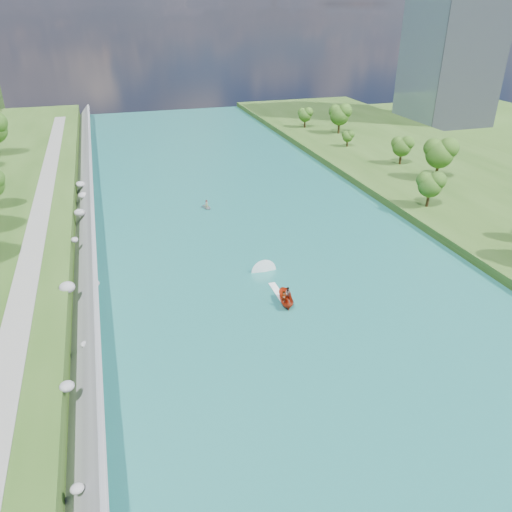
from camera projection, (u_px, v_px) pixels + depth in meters
name	position (u px, v px, depth m)	size (l,w,h in m)	color
ground	(325.00, 336.00, 56.64)	(260.00, 260.00, 0.00)	#2D5119
river_water	(269.00, 259.00, 73.67)	(55.00, 240.00, 0.10)	#1A6356
riprap_bank	(85.00, 276.00, 65.40)	(4.49, 236.00, 4.44)	slate
riverside_path	(28.00, 269.00, 63.56)	(3.00, 200.00, 0.10)	gray
office_tower	(457.00, 18.00, 145.73)	(22.00, 22.00, 60.00)	gray
trees_east	(460.00, 179.00, 88.22)	(16.09, 139.31, 11.31)	#244512
motorboat	(282.00, 293.00, 63.60)	(3.60, 18.91, 2.08)	#B52C0E
raft	(207.00, 206.00, 91.68)	(2.37, 2.88, 1.60)	gray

